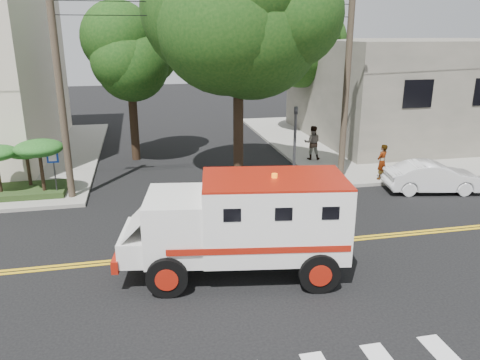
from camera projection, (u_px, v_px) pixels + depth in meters
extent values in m
plane|color=black|center=(235.00, 250.00, 14.80)|extent=(100.00, 100.00, 0.00)
cube|color=gray|center=(398.00, 138.00, 30.06)|extent=(17.00, 17.00, 0.15)
cube|color=#615E53|center=(420.00, 88.00, 29.89)|extent=(14.00, 12.00, 6.00)
cylinder|color=#382D23|center=(60.00, 89.00, 17.90)|extent=(0.28, 0.28, 9.00)
cylinder|color=#382D23|center=(347.00, 82.00, 20.47)|extent=(0.28, 0.28, 9.00)
cylinder|color=black|center=(238.00, 107.00, 20.09)|extent=(0.44, 0.44, 7.00)
sphere|color=#10340E|center=(238.00, 22.00, 19.03)|extent=(5.32, 5.32, 5.32)
sphere|color=#10340E|center=(270.00, 6.00, 18.38)|extent=(4.56, 4.56, 4.56)
cylinder|color=black|center=(133.00, 108.00, 24.53)|extent=(0.44, 0.44, 5.60)
sphere|color=#10340E|center=(129.00, 53.00, 23.68)|extent=(3.92, 3.92, 3.92)
sphere|color=#10340E|center=(146.00, 44.00, 23.20)|extent=(3.36, 3.36, 3.36)
cylinder|color=black|center=(313.00, 90.00, 30.51)|extent=(0.44, 0.44, 5.95)
sphere|color=#10340E|center=(315.00, 43.00, 29.60)|extent=(4.20, 4.20, 4.20)
sphere|color=#10340E|center=(333.00, 35.00, 29.09)|extent=(3.60, 3.60, 3.60)
cylinder|color=#3F3F42|center=(295.00, 148.00, 20.23)|extent=(0.12, 0.12, 3.60)
imported|color=#3F3F42|center=(296.00, 117.00, 19.82)|extent=(0.15, 0.18, 0.90)
cylinder|color=#3F3F42|center=(55.00, 176.00, 19.03)|extent=(0.06, 0.06, 2.00)
cube|color=#0C33A5|center=(53.00, 157.00, 18.73)|extent=(0.45, 0.03, 0.45)
cube|color=#1E3314|center=(27.00, 190.00, 19.55)|extent=(3.20, 2.00, 0.24)
cylinder|color=black|center=(29.00, 169.00, 19.70)|extent=(0.14, 0.14, 1.36)
ellipsoid|color=#194615|center=(26.00, 152.00, 19.47)|extent=(1.55, 1.55, 0.54)
cylinder|color=black|center=(42.00, 171.00, 18.95)|extent=(0.14, 0.14, 1.68)
ellipsoid|color=#194615|center=(39.00, 148.00, 18.67)|extent=(1.91, 1.91, 0.66)
cube|color=white|center=(274.00, 216.00, 12.96)|extent=(4.19, 2.87, 2.09)
cube|color=white|center=(176.00, 224.00, 12.88)|extent=(1.91, 2.41, 1.69)
cube|color=black|center=(147.00, 210.00, 12.70)|extent=(0.32, 1.68, 0.70)
cube|color=white|center=(139.00, 242.00, 12.98)|extent=(1.19, 2.11, 0.70)
cube|color=#9A180B|center=(122.00, 250.00, 13.02)|extent=(0.51, 2.14, 0.35)
cube|color=#9A180B|center=(274.00, 179.00, 12.64)|extent=(4.19, 2.87, 0.06)
cylinder|color=black|center=(167.00, 277.00, 12.11)|extent=(1.13, 0.48, 1.10)
cylinder|color=black|center=(174.00, 240.00, 14.23)|extent=(1.13, 0.48, 1.10)
cylinder|color=black|center=(319.00, 273.00, 12.32)|extent=(1.13, 0.48, 1.10)
cylinder|color=black|center=(303.00, 237.00, 14.45)|extent=(1.13, 0.48, 1.10)
imported|color=white|center=(433.00, 177.00, 20.04)|extent=(4.18, 2.12, 1.31)
imported|color=gray|center=(382.00, 162.00, 21.23)|extent=(0.71, 0.63, 1.63)
imported|color=gray|center=(312.00, 143.00, 24.56)|extent=(1.03, 0.90, 1.78)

